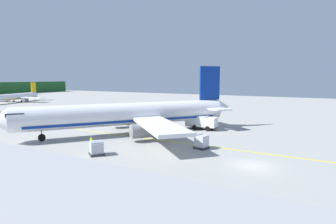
{
  "coord_description": "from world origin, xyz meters",
  "views": [
    {
      "loc": [
        -30.07,
        -6.29,
        9.64
      ],
      "look_at": [
        9.63,
        16.22,
        3.97
      ],
      "focal_mm": 29.32,
      "sensor_mm": 36.0,
      "label": 1
    }
  ],
  "objects_px": {
    "crew_marshaller": "(91,142)",
    "airliner_far_taxiway": "(16,97)",
    "service_truck_fuel": "(201,122)",
    "cargo_container_near": "(97,148)",
    "cargo_container_mid": "(201,142)",
    "airliner_foreground": "(131,114)",
    "crew_loader_left": "(183,131)"
  },
  "relations": [
    {
      "from": "cargo_container_mid",
      "to": "crew_loader_left",
      "type": "relative_size",
      "value": 1.24
    },
    {
      "from": "cargo_container_mid",
      "to": "crew_loader_left",
      "type": "distance_m",
      "value": 7.87
    },
    {
      "from": "cargo_container_near",
      "to": "crew_marshaller",
      "type": "distance_m",
      "value": 3.4
    },
    {
      "from": "cargo_container_near",
      "to": "cargo_container_mid",
      "type": "height_order",
      "value": "cargo_container_mid"
    },
    {
      "from": "airliner_far_taxiway",
      "to": "crew_loader_left",
      "type": "height_order",
      "value": "airliner_far_taxiway"
    },
    {
      "from": "service_truck_fuel",
      "to": "cargo_container_mid",
      "type": "relative_size",
      "value": 2.93
    },
    {
      "from": "service_truck_fuel",
      "to": "cargo_container_near",
      "type": "xyz_separation_m",
      "value": [
        -22.82,
        4.62,
        -0.58
      ]
    },
    {
      "from": "cargo_container_mid",
      "to": "crew_loader_left",
      "type": "bearing_deg",
      "value": 45.51
    },
    {
      "from": "airliner_foreground",
      "to": "service_truck_fuel",
      "type": "height_order",
      "value": "airliner_foreground"
    },
    {
      "from": "airliner_foreground",
      "to": "crew_loader_left",
      "type": "bearing_deg",
      "value": -77.69
    },
    {
      "from": "airliner_far_taxiway",
      "to": "cargo_container_mid",
      "type": "distance_m",
      "value": 97.48
    },
    {
      "from": "crew_marshaller",
      "to": "airliner_far_taxiway",
      "type": "bearing_deg",
      "value": 64.18
    },
    {
      "from": "airliner_far_taxiway",
      "to": "crew_loader_left",
      "type": "relative_size",
      "value": 16.54
    },
    {
      "from": "service_truck_fuel",
      "to": "cargo_container_near",
      "type": "distance_m",
      "value": 23.29
    },
    {
      "from": "airliner_foreground",
      "to": "cargo_container_near",
      "type": "distance_m",
      "value": 14.01
    },
    {
      "from": "airliner_far_taxiway",
      "to": "crew_marshaller",
      "type": "xyz_separation_m",
      "value": [
        -38.45,
        -79.45,
        -1.26
      ]
    },
    {
      "from": "service_truck_fuel",
      "to": "cargo_container_mid",
      "type": "bearing_deg",
      "value": -157.27
    },
    {
      "from": "airliner_foreground",
      "to": "cargo_container_mid",
      "type": "xyz_separation_m",
      "value": [
        -3.55,
        -14.63,
        -2.46
      ]
    },
    {
      "from": "airliner_far_taxiway",
      "to": "cargo_container_mid",
      "type": "height_order",
      "value": "airliner_far_taxiway"
    },
    {
      "from": "cargo_container_mid",
      "to": "crew_marshaller",
      "type": "xyz_separation_m",
      "value": [
        -7.59,
        13.01,
        0.04
      ]
    },
    {
      "from": "airliner_far_taxiway",
      "to": "cargo_container_near",
      "type": "bearing_deg",
      "value": -116.13
    },
    {
      "from": "service_truck_fuel",
      "to": "cargo_container_mid",
      "type": "distance_m",
      "value": 14.45
    },
    {
      "from": "airliner_far_taxiway",
      "to": "cargo_container_mid",
      "type": "bearing_deg",
      "value": -108.45
    },
    {
      "from": "cargo_container_mid",
      "to": "crew_loader_left",
      "type": "height_order",
      "value": "cargo_container_mid"
    },
    {
      "from": "airliner_far_taxiway",
      "to": "crew_marshaller",
      "type": "relative_size",
      "value": 16.18
    },
    {
      "from": "airliner_far_taxiway",
      "to": "service_truck_fuel",
      "type": "height_order",
      "value": "airliner_far_taxiway"
    },
    {
      "from": "cargo_container_near",
      "to": "cargo_container_mid",
      "type": "distance_m",
      "value": 13.94
    },
    {
      "from": "service_truck_fuel",
      "to": "crew_marshaller",
      "type": "relative_size",
      "value": 3.57
    },
    {
      "from": "crew_marshaller",
      "to": "crew_loader_left",
      "type": "height_order",
      "value": "crew_marshaller"
    },
    {
      "from": "crew_loader_left",
      "to": "service_truck_fuel",
      "type": "bearing_deg",
      "value": -0.27
    },
    {
      "from": "service_truck_fuel",
      "to": "cargo_container_mid",
      "type": "height_order",
      "value": "service_truck_fuel"
    },
    {
      "from": "cargo_container_near",
      "to": "crew_marshaller",
      "type": "bearing_deg",
      "value": 55.76
    }
  ]
}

